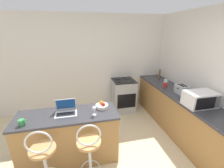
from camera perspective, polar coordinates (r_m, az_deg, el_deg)
name	(u,v)px	position (r m, az deg, el deg)	size (l,w,h in m)	color
wall_back	(95,64)	(4.18, -6.61, 7.46)	(12.00, 0.06, 2.60)	silver
breakfast_bar	(70,137)	(2.81, -15.79, -18.87)	(1.62, 0.60, 0.90)	#9E703D
counter_right	(178,112)	(3.71, 23.82, -9.81)	(0.62, 3.02, 0.90)	#9E703D
bar_stool_near	(45,163)	(2.43, -24.28, -25.64)	(0.40, 0.40, 1.06)	silver
bar_stool_far	(90,155)	(2.37, -8.48, -25.15)	(0.40, 0.40, 1.06)	silver
laptop	(66,109)	(2.59, -17.12, -9.25)	(0.34, 0.27, 0.23)	#B7BABF
microwave	(200,99)	(3.09, 30.61, -4.94)	(0.53, 0.35, 0.26)	silver
toaster	(182,90)	(3.50, 25.04, -1.92)	(0.21, 0.28, 0.20)	#9EA3A8
stove_range	(123,95)	(4.26, 4.37, -4.28)	(0.59, 0.60, 0.90)	#9EA3A8
pepper_mill	(160,74)	(4.46, 17.65, 3.76)	(0.05, 0.05, 0.27)	brown
mug_white	(166,81)	(4.10, 19.76, 0.98)	(0.10, 0.08, 0.09)	white
mug_red	(165,85)	(3.80, 19.53, -0.34)	(0.09, 0.08, 0.10)	red
wine_glass_short	(94,108)	(2.41, -6.79, -9.24)	(0.07, 0.07, 0.16)	silver
fruit_bowl	(102,105)	(2.65, -3.85, -8.14)	(0.22, 0.22, 0.11)	silver
mug_green	(22,122)	(2.54, -31.16, -12.40)	(0.10, 0.08, 0.09)	#338447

